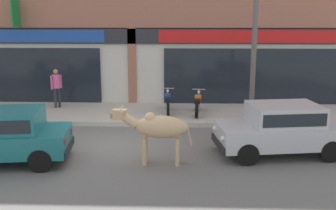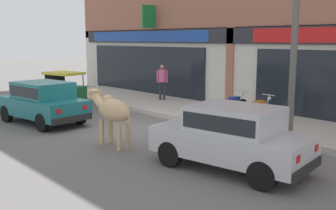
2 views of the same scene
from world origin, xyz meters
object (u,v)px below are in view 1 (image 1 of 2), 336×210
motorcycle_0 (168,103)px  pedestrian (56,84)px  car_0 (2,134)px  utility_pole (254,37)px  cow (157,127)px  car_1 (281,127)px  motorcycle_1 (198,104)px

motorcycle_0 → pedestrian: bearing=171.2°
car_0 → utility_pole: utility_pole is taller
cow → utility_pole: size_ratio=0.36×
cow → car_0: 4.11m
cow → pedestrian: (-4.52, 5.79, 0.16)m
car_1 → motorcycle_1: size_ratio=2.08×
motorcycle_0 → car_1: bearing=-51.5°
motorcycle_0 → utility_pole: size_ratio=0.30×
motorcycle_0 → cow: bearing=-90.9°
motorcycle_1 → pedestrian: pedestrian is taller
cow → motorcycle_1: size_ratio=1.19×
motorcycle_0 → car_0: bearing=-128.8°
car_0 → utility_pole: 8.58m
cow → motorcycle_1: (1.24, 4.90, -0.44)m
utility_pole → pedestrian: bearing=165.9°
car_1 → pedestrian: 9.38m
motorcycle_1 → utility_pole: 3.36m
motorcycle_0 → pedestrian: (-4.60, 0.71, 0.60)m
utility_pole → car_0: bearing=-151.0°
car_0 → utility_pole: bearing=29.0°
cow → car_0: (-4.11, -0.12, -0.19)m
car_1 → motorcycle_0: size_ratio=2.08×
car_0 → pedestrian: size_ratio=2.34×
motorcycle_1 → car_1: bearing=-61.4°
cow → motorcycle_1: cow is taller
car_1 → pedestrian: pedestrian is taller
car_0 → pedestrian: 5.94m
motorcycle_1 → utility_pole: bearing=-28.8°
utility_pole → motorcycle_0: bearing=158.3°
car_0 → motorcycle_0: 6.68m
cow → utility_pole: (3.11, 3.87, 2.15)m
motorcycle_1 → utility_pole: (1.87, -1.03, 2.59)m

